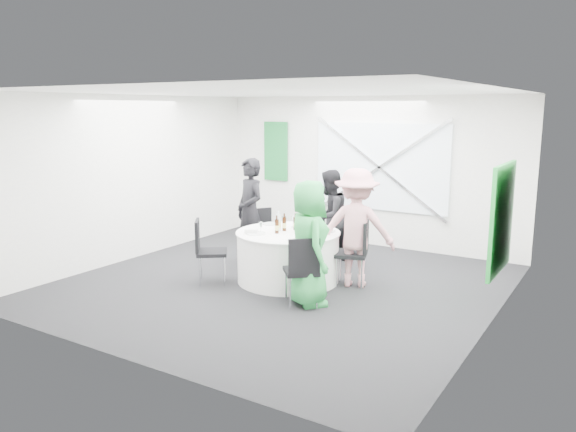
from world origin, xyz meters
The scene contains 48 objects.
floor centered at (0.00, 0.00, 0.00)m, with size 6.00×6.00×0.00m, color black.
ceiling centered at (0.00, 0.00, 2.80)m, with size 6.00×6.00×0.00m, color white.
wall_back centered at (0.00, 3.00, 1.40)m, with size 6.00×6.00×0.00m, color silver.
wall_front centered at (0.00, -3.00, 1.40)m, with size 6.00×6.00×0.00m, color silver.
wall_left centered at (-3.00, 0.00, 1.40)m, with size 6.00×6.00×0.00m, color silver.
wall_right centered at (3.00, 0.00, 1.40)m, with size 6.00×6.00×0.00m, color silver.
window_panel centered at (0.30, 2.96, 1.50)m, with size 2.60×0.03×1.60m, color silver.
window_brace_a centered at (0.30, 2.92, 1.50)m, with size 0.05×0.05×3.16m, color silver.
window_brace_b centered at (0.30, 2.92, 1.50)m, with size 0.05×0.05×3.16m, color silver.
green_banner centered at (-2.00, 2.95, 1.70)m, with size 0.55×0.04×1.20m, color #146533.
green_sign centered at (2.94, 0.60, 1.20)m, with size 0.05×1.20×1.40m, color #198C2E.
banquet_table centered at (0.00, 0.20, 0.38)m, with size 1.56×1.56×0.76m.
chair_back centered at (-0.23, 1.29, 0.56)m, with size 0.52×0.52×0.96m.
chair_back_left centered at (-0.88, 0.82, 0.54)m, with size 0.59×0.58×0.92m.
chair_back_right centered at (0.99, 0.53, 0.57)m, with size 0.56×0.56×0.97m.
chair_front_right centered at (0.76, -0.67, 0.56)m, with size 0.61×0.61×0.95m.
chair_front_left centered at (-0.98, -0.54, 0.57)m, with size 0.61×0.61×0.96m.
person_man_back_left centered at (-1.08, 0.74, 0.88)m, with size 0.64×0.42×1.77m, color black.
person_man_back centered at (0.06, 1.41, 0.79)m, with size 0.77×0.42×1.58m, color black.
person_woman_pink centered at (0.96, 0.53, 0.87)m, with size 1.12×0.52×1.73m, color pink.
person_woman_green centered at (0.77, -0.52, 0.83)m, with size 0.81×0.53×1.67m, color green.
plate_back centered at (-0.03, 0.71, 0.77)m, with size 0.27×0.27×0.01m.
plate_back_left centered at (-0.50, 0.52, 0.77)m, with size 0.28×0.28×0.01m.
plate_back_right centered at (0.48, 0.54, 0.78)m, with size 0.25×0.25×0.04m.
plate_front_right centered at (0.46, -0.13, 0.78)m, with size 0.28×0.28×0.04m.
plate_front_left centered at (-0.33, -0.17, 0.77)m, with size 0.29×0.29×0.01m.
napkin centered at (-0.41, -0.17, 0.80)m, with size 0.19×0.13×0.05m, color white.
beer_bottle_a centered at (-0.08, 0.23, 0.86)m, with size 0.06×0.06×0.27m.
beer_bottle_b centered at (0.02, 0.37, 0.86)m, with size 0.06×0.06×0.25m.
beer_bottle_c centered at (0.18, 0.20, 0.87)m, with size 0.06×0.06×0.28m.
beer_bottle_d centered at (-0.09, 0.03, 0.86)m, with size 0.06×0.06×0.27m.
green_water_bottle centered at (0.15, 0.23, 0.87)m, with size 0.08×0.08×0.29m.
clear_water_bottle centered at (-0.16, 0.18, 0.88)m, with size 0.08×0.08×0.31m.
wine_glass_a centered at (-0.23, 0.45, 0.88)m, with size 0.07×0.07×0.17m.
wine_glass_b centered at (-0.01, 0.55, 0.88)m, with size 0.07×0.07×0.17m.
wine_glass_c centered at (0.26, 0.53, 0.88)m, with size 0.07×0.07×0.17m.
wine_glass_d centered at (-0.28, -0.10, 0.88)m, with size 0.07×0.07×0.17m.
wine_glass_e centered at (0.42, 0.16, 0.88)m, with size 0.07×0.07×0.17m.
wine_glass_f centered at (-0.11, 0.53, 0.88)m, with size 0.07×0.07×0.17m.
wine_glass_g centered at (0.31, 0.00, 0.88)m, with size 0.07×0.07×0.17m.
fork_a centered at (0.21, 0.74, 0.76)m, with size 0.01×0.15×0.01m, color silver.
knife_a centered at (-0.13, 0.76, 0.76)m, with size 0.01×0.15×0.01m, color silver.
fork_b centered at (0.55, 0.36, 0.76)m, with size 0.01×0.15×0.01m, color silver.
knife_b centered at (0.42, 0.59, 0.76)m, with size 0.01×0.15×0.01m, color silver.
fork_c centered at (-0.52, -0.06, 0.76)m, with size 0.01×0.15×0.01m, color silver.
knife_c centered at (-0.35, -0.26, 0.76)m, with size 0.01×0.15×0.01m, color silver.
fork_d centered at (0.35, -0.26, 0.76)m, with size 0.01×0.15×0.01m, color silver.
knife_d centered at (0.53, -0.02, 0.76)m, with size 0.01×0.15×0.01m, color silver.
Camera 1 is at (4.31, -6.75, 2.58)m, focal length 35.00 mm.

